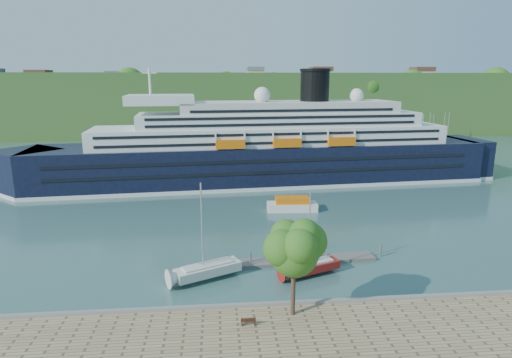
{
  "coord_description": "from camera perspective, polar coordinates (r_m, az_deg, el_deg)",
  "views": [
    {
      "loc": [
        -6.08,
        -36.51,
        21.9
      ],
      "look_at": [
        0.1,
        30.0,
        6.18
      ],
      "focal_mm": 30.0,
      "sensor_mm": 36.0,
      "label": 1
    }
  ],
  "objects": [
    {
      "name": "far_hillside",
      "position": [
        181.88,
        -3.44,
        10.1
      ],
      "size": [
        400.0,
        50.0,
        24.0
      ],
      "primitive_type": "cube",
      "color": "#284F1F",
      "rests_on": "ground"
    },
    {
      "name": "tender_launch",
      "position": [
        72.91,
        4.83,
        -3.31
      ],
      "size": [
        8.7,
        3.4,
        2.36
      ],
      "primitive_type": null,
      "rotation": [
        0.0,
        0.0,
        -0.06
      ],
      "color": "orange",
      "rests_on": "ground"
    },
    {
      "name": "promenade_tree",
      "position": [
        38.7,
        5.05,
        -11.2
      ],
      "size": [
        5.94,
        5.94,
        9.84
      ],
      "primitive_type": null,
      "color": "#2C6219",
      "rests_on": "promenade"
    },
    {
      "name": "ground",
      "position": [
        43.0,
        3.74,
        -17.4
      ],
      "size": [
        400.0,
        400.0,
        0.0
      ],
      "primitive_type": "plane",
      "color": "#2E524D",
      "rests_on": "ground"
    },
    {
      "name": "sailboat_white_near",
      "position": [
        47.43,
        -6.55,
        -7.3
      ],
      "size": [
        8.44,
        5.58,
        10.65
      ],
      "primitive_type": null,
      "rotation": [
        0.0,
        0.0,
        0.44
      ],
      "color": "silver",
      "rests_on": "ground"
    },
    {
      "name": "park_bench",
      "position": [
        39.12,
        -1.05,
        -18.31
      ],
      "size": [
        1.36,
        0.59,
        0.86
      ],
      "primitive_type": null,
      "rotation": [
        0.0,
        0.0,
        0.03
      ],
      "color": "#4B2315",
      "rests_on": "promenade"
    },
    {
      "name": "quay_coping",
      "position": [
        42.26,
        3.81,
        -16.2
      ],
      "size": [
        220.0,
        0.5,
        0.3
      ],
      "primitive_type": "cube",
      "color": "slate",
      "rests_on": "promenade"
    },
    {
      "name": "sailboat_red",
      "position": [
        48.76,
        7.6,
        -7.52
      ],
      "size": [
        7.54,
        4.52,
        9.43
      ],
      "primitive_type": null,
      "rotation": [
        0.0,
        0.0,
        0.37
      ],
      "color": "maroon",
      "rests_on": "ground"
    },
    {
      "name": "floating_pontoon",
      "position": [
        53.55,
        5.94,
        -10.73
      ],
      "size": [
        18.65,
        3.3,
        0.41
      ],
      "primitive_type": null,
      "rotation": [
        0.0,
        0.0,
        0.06
      ],
      "color": "slate",
      "rests_on": "ground"
    },
    {
      "name": "cruise_ship",
      "position": [
        90.43,
        0.81,
        6.96
      ],
      "size": [
        107.73,
        23.65,
        24.0
      ],
      "primitive_type": null,
      "rotation": [
        0.0,
        0.0,
        0.08
      ],
      "color": "black",
      "rests_on": "ground"
    }
  ]
}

